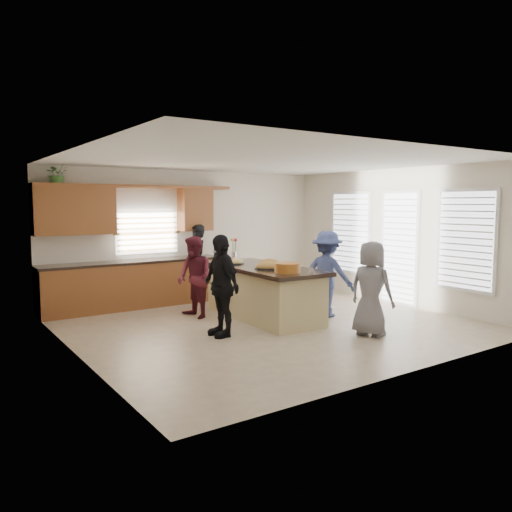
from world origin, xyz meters
TOP-DOWN VIEW (x-y plane):
  - floor at (0.00, 0.00)m, footprint 6.50×6.50m
  - room_shell at (0.00, 0.00)m, footprint 6.52×6.02m
  - back_cabinetry at (-1.47, 2.73)m, footprint 4.08×0.66m
  - right_wall_glazing at (3.22, -0.13)m, footprint 0.06×4.00m
  - island at (0.20, 0.48)m, footprint 1.26×2.75m
  - platter_front at (0.08, 0.16)m, footprint 0.47×0.47m
  - platter_mid at (0.39, 0.54)m, footprint 0.44×0.44m
  - platter_back at (-0.03, 1.11)m, footprint 0.38×0.38m
  - salad_bowl at (0.05, -0.42)m, footprint 0.43×0.43m
  - clear_cup at (0.40, -0.62)m, footprint 0.07×0.07m
  - plate_stack at (0.15, 1.54)m, footprint 0.19×0.19m
  - flower_vase at (0.35, 1.72)m, footprint 0.14×0.14m
  - potted_plant at (-2.79, 2.82)m, footprint 0.51×0.47m
  - woman_left_back at (-0.04, 2.60)m, footprint 0.50×0.66m
  - woman_left_mid at (-0.84, 1.17)m, footprint 0.62×0.77m
  - woman_left_front at (-1.08, -0.18)m, footprint 0.41×0.95m
  - woman_right_back at (1.24, -0.10)m, footprint 0.96×1.18m
  - woman_right_front at (0.89, -1.50)m, footprint 0.64×0.83m

SIDE VIEW (x-z plane):
  - floor at x=0.00m, z-range 0.00..0.00m
  - island at x=0.20m, z-range -0.02..0.93m
  - woman_left_mid at x=-0.84m, z-range 0.00..1.50m
  - woman_right_front at x=0.89m, z-range 0.00..1.50m
  - woman_right_back at x=1.24m, z-range 0.00..1.59m
  - woman_left_front at x=-1.08m, z-range 0.00..1.61m
  - woman_left_back at x=-0.04m, z-range 0.00..1.64m
  - back_cabinetry at x=-1.47m, z-range -0.32..2.14m
  - plate_stack at x=0.15m, z-range 0.95..1.00m
  - platter_back at x=-0.03m, z-range 0.90..1.05m
  - platter_mid at x=0.39m, z-range 0.89..1.07m
  - platter_front at x=0.08m, z-range 0.88..1.07m
  - clear_cup at x=0.40m, z-range 0.95..1.04m
  - salad_bowl at x=0.05m, z-range 0.96..1.12m
  - flower_vase at x=0.35m, z-range 0.98..1.41m
  - right_wall_glazing at x=3.22m, z-range 0.22..2.47m
  - room_shell at x=0.00m, z-range 0.50..3.31m
  - potted_plant at x=-2.79m, z-range 2.40..2.85m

